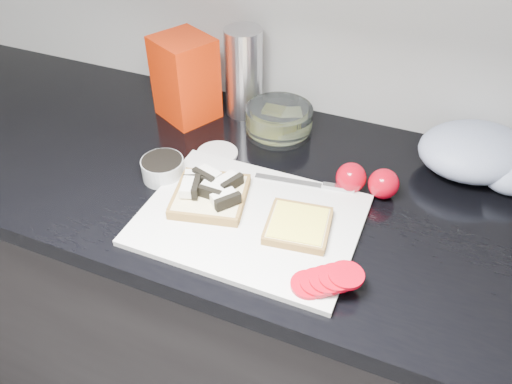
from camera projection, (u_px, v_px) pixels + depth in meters
base_cabinet at (271, 318)px, 1.33m from camera, size 3.50×0.60×0.86m
countertop at (275, 190)px, 1.04m from camera, size 3.50×0.64×0.04m
cutting_board at (250, 219)px, 0.93m from camera, size 0.40×0.30×0.01m
bread_left at (210, 193)px, 0.96m from camera, size 0.17×0.17×0.04m
bread_right at (298, 226)px, 0.90m from camera, size 0.13×0.13×0.02m
tomato_slices at (327, 280)px, 0.80m from camera, size 0.13×0.10×0.02m
knife at (317, 185)px, 1.00m from camera, size 0.20×0.04×0.01m
seed_tub at (163, 168)px, 1.02m from camera, size 0.09×0.09×0.04m
tub_lid at (217, 153)px, 1.10m from camera, size 0.11×0.11×0.01m
glass_bowl at (279, 121)px, 1.15m from camera, size 0.15×0.15×0.06m
bread_bag at (185, 78)px, 1.16m from camera, size 0.16×0.16×0.20m
steel_canister at (244, 73)px, 1.17m from camera, size 0.09×0.09×0.21m
grocery_bag at (480, 155)px, 1.02m from camera, size 0.29×0.26×0.10m
whole_tomatoes at (367, 181)px, 0.98m from camera, size 0.12×0.07×0.06m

